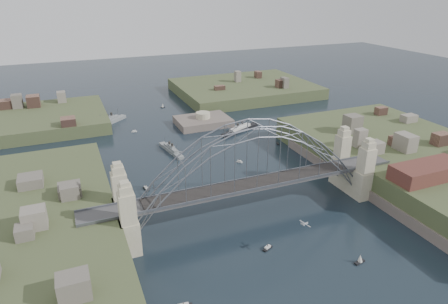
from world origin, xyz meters
TOP-DOWN VIEW (x-y plane):
  - ground at (0.00, 0.00)m, footprint 500.00×500.00m
  - bridge at (0.00, 0.00)m, footprint 84.00×13.80m
  - shore_west at (-57.32, 0.00)m, footprint 50.50×90.00m
  - shore_east at (57.32, 0.00)m, footprint 50.50×90.00m
  - headland_nw at (-55.00, 95.00)m, footprint 60.00×45.00m
  - headland_ne at (50.00, 110.00)m, footprint 70.00×55.00m
  - fort_island at (12.00, 70.00)m, footprint 22.00×16.00m
  - wharf_shed at (44.00, -14.00)m, footprint 20.00×8.00m
  - naval_cruiser_near at (-8.30, 46.78)m, footprint 4.89×16.24m
  - naval_cruiser_far at (-23.98, 86.68)m, footprint 15.04×13.71m
  - ocean_liner at (23.11, 56.87)m, footprint 19.35×11.15m
  - aeroplane at (2.75, -19.83)m, footprint 1.74×3.14m
  - small_boat_a at (-22.38, 22.90)m, footprint 1.38×2.91m
  - small_boat_b at (10.31, 29.43)m, footprint 1.72×1.88m
  - small_boat_c at (-3.20, -15.23)m, footprint 2.73×1.90m
  - small_boat_d at (30.23, 38.83)m, footprint 1.52×2.54m
  - small_boat_e at (-35.79, 57.22)m, footprint 3.12×3.21m
  - small_boat_f at (-5.71, 45.06)m, footprint 1.45×1.21m
  - small_boat_g at (12.64, -26.89)m, footprint 2.72×1.32m
  - small_boat_h at (-16.57, 72.19)m, footprint 2.13×1.12m
  - small_boat_i at (33.21, 11.40)m, footprint 2.36×2.38m
  - small_boat_k at (2.48, 100.95)m, footprint 2.08×1.14m

SIDE VIEW (x-z plane):
  - fort_island at x=12.00m, z-range -5.04..4.36m
  - ground at x=0.00m, z-range 0.00..0.00m
  - small_boat_d at x=30.23m, z-range -0.08..0.38m
  - small_boat_e at x=-35.79m, z-range -0.08..0.38m
  - small_boat_f at x=-5.71m, z-range -0.08..0.38m
  - small_boat_i at x=33.21m, z-range -0.08..0.38m
  - small_boat_a at x=-22.38m, z-range -0.43..0.99m
  - small_boat_c at x=-3.20m, z-range -0.43..1.00m
  - small_boat_h at x=-16.57m, z-range -0.42..1.00m
  - small_boat_b at x=10.31m, z-range -0.42..1.00m
  - headland_nw at x=-55.00m, z-range -4.00..5.00m
  - naval_cruiser_near at x=-8.30m, z-range -1.67..3.17m
  - headland_ne at x=50.00m, z-range -4.00..5.50m
  - ocean_liner at x=23.11m, z-range -1.70..3.24m
  - small_boat_g at x=12.64m, z-range -0.36..2.01m
  - small_boat_k at x=2.48m, z-range -0.25..2.13m
  - naval_cruiser_far at x=-23.98m, z-range -2.08..3.96m
  - shore_west at x=-57.32m, z-range -4.03..7.97m
  - shore_east at x=57.32m, z-range -4.03..7.97m
  - aeroplane at x=2.75m, z-range 7.73..8.19m
  - wharf_shed at x=44.00m, z-range 8.00..12.00m
  - bridge at x=0.00m, z-range 0.02..24.62m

